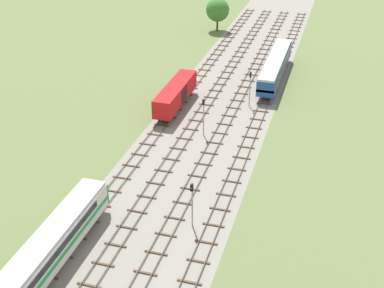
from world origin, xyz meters
name	(u,v)px	position (x,y,z in m)	size (l,w,h in m)	color
ground_plane	(216,113)	(0.00, 56.00, 0.00)	(480.00, 480.00, 0.00)	#5B6B3D
ballast_bed	(216,113)	(0.00, 56.00, 0.00)	(17.17, 176.00, 0.01)	gray
track_far_left	(177,105)	(-6.59, 57.00, 0.14)	(2.40, 126.00, 0.29)	#47382D
track_left	(204,108)	(-2.20, 57.00, 0.14)	(2.40, 126.00, 0.29)	#47382D
track_centre_left	(231,111)	(2.20, 57.00, 0.14)	(2.40, 126.00, 0.29)	#47382D
track_centre	(259,115)	(6.59, 57.00, 0.14)	(2.40, 126.00, 0.29)	#47382D
diesel_railcar_far_left_nearest	(49,249)	(-6.59, 17.48, 2.60)	(2.96, 20.50, 3.80)	beige
freight_boxcar_far_left_near	(176,94)	(-6.58, 56.15, 2.45)	(2.87, 14.00, 3.60)	red
passenger_coach_centre_mid	(275,66)	(6.59, 72.50, 2.61)	(2.96, 22.00, 3.80)	#194C8C
signal_post_nearest	(250,85)	(4.39, 60.00, 3.70)	(0.28, 0.47, 5.87)	gray
signal_post_near	(204,112)	(0.00, 48.52, 3.56)	(0.28, 0.47, 5.63)	gray
signal_post_mid	(192,199)	(4.39, 27.85, 3.46)	(0.28, 0.47, 5.46)	gray
lineside_tree_1	(218,10)	(-10.47, 98.98, 4.73)	(5.24, 5.24, 7.36)	#4C331E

